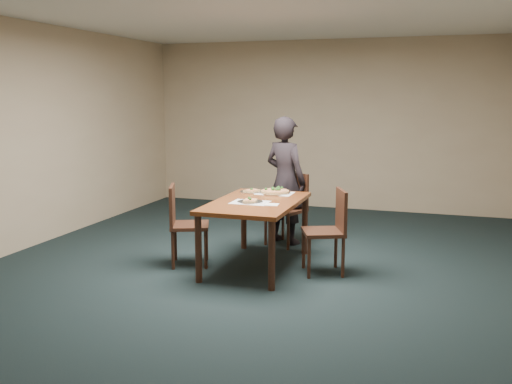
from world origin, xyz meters
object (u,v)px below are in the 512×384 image
(chair_far, at_px, (289,204))
(slice_plate_far, at_px, (252,191))
(dining_table, at_px, (256,209))
(slice_plate_near, at_px, (250,201))
(diner, at_px, (285,180))
(chair_left, at_px, (183,220))
(pizza_pan, at_px, (275,191))
(chair_right, at_px, (331,226))

(chair_far, bearing_deg, slice_plate_far, -97.40)
(dining_table, relative_size, slice_plate_near, 5.36)
(diner, bearing_deg, dining_table, 112.46)
(chair_left, relative_size, slice_plate_far, 3.25)
(chair_far, xyz_separation_m, chair_left, (-0.90, -1.27, 0.00))
(pizza_pan, relative_size, slice_plate_near, 1.31)
(chair_right, height_order, slice_plate_far, chair_right)
(slice_plate_near, bearing_deg, slice_plate_far, 107.27)
(diner, distance_m, pizza_pan, 0.61)
(pizza_pan, xyz_separation_m, slice_plate_near, (-0.10, -0.63, -0.01))
(chair_far, height_order, slice_plate_near, chair_far)
(chair_far, bearing_deg, slice_plate_near, -73.96)
(pizza_pan, xyz_separation_m, slice_plate_far, (-0.29, -0.00, -0.01))
(dining_table, height_order, pizza_pan, pizza_pan)
(chair_left, xyz_separation_m, chair_right, (1.63, 0.23, 0.00))
(chair_right, bearing_deg, diner, -166.08)
(chair_far, bearing_deg, chair_left, -103.33)
(dining_table, relative_size, chair_right, 1.65)
(chair_right, distance_m, slice_plate_far, 1.18)
(slice_plate_far, bearing_deg, slice_plate_near, -72.73)
(slice_plate_far, bearing_deg, chair_left, -129.41)
(chair_right, xyz_separation_m, slice_plate_far, (-1.05, 0.48, 0.25))
(chair_left, relative_size, diner, 0.56)
(chair_left, bearing_deg, pizza_pan, -72.99)
(diner, distance_m, slice_plate_near, 1.24)
(dining_table, height_order, chair_right, chair_right)
(slice_plate_far, bearing_deg, chair_right, -24.38)
(pizza_pan, bearing_deg, chair_far, 87.31)
(slice_plate_near, bearing_deg, chair_left, -174.38)
(dining_table, bearing_deg, pizza_pan, 83.47)
(pizza_pan, bearing_deg, dining_table, -96.53)
(chair_left, height_order, slice_plate_near, chair_left)
(chair_right, distance_m, slice_plate_near, 0.91)
(dining_table, relative_size, slice_plate_far, 5.36)
(chair_far, relative_size, chair_left, 1.00)
(dining_table, xyz_separation_m, chair_far, (0.09, 1.10, -0.14))
(dining_table, height_order, chair_left, chair_left)
(chair_far, bearing_deg, pizza_pan, -70.83)
(chair_left, distance_m, slice_plate_near, 0.82)
(pizza_pan, height_order, slice_plate_near, pizza_pan)
(diner, bearing_deg, chair_far, 169.02)
(pizza_pan, bearing_deg, chair_left, -140.88)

